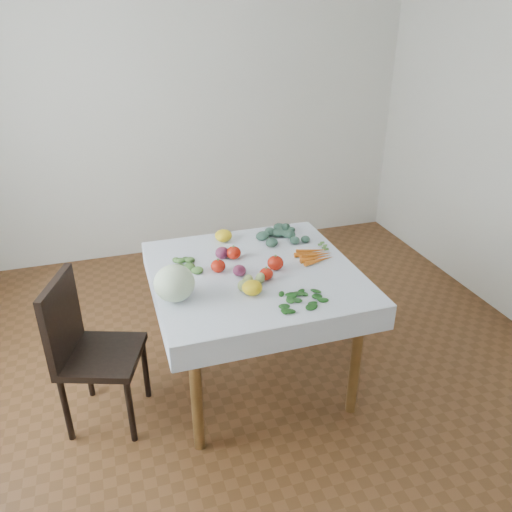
{
  "coord_description": "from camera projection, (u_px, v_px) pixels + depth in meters",
  "views": [
    {
      "loc": [
        -0.73,
        -2.34,
        2.08
      ],
      "look_at": [
        0.02,
        0.05,
        0.82
      ],
      "focal_mm": 35.0,
      "sensor_mm": 36.0,
      "label": 1
    }
  ],
  "objects": [
    {
      "name": "ground",
      "position": [
        254.0,
        376.0,
        3.13
      ],
      "size": [
        4.0,
        4.0,
        0.0
      ],
      "primitive_type": "plane",
      "color": "brown"
    },
    {
      "name": "kale_bunch",
      "position": [
        282.0,
        235.0,
        3.17
      ],
      "size": [
        0.3,
        0.29,
        0.04
      ],
      "color": "#365843",
      "rests_on": "tablecloth"
    },
    {
      "name": "dill_bunch",
      "position": [
        176.0,
        267.0,
        2.8
      ],
      "size": [
        0.27,
        0.2,
        0.03
      ],
      "color": "#4F853D",
      "rests_on": "tablecloth"
    },
    {
      "name": "tomato_b",
      "position": [
        234.0,
        253.0,
        2.9
      ],
      "size": [
        0.09,
        0.09,
        0.08
      ],
      "primitive_type": "ellipsoid",
      "rotation": [
        0.0,
        0.0,
        -0.06
      ],
      "color": "red",
      "rests_on": "tablecloth"
    },
    {
      "name": "onion_a",
      "position": [
        222.0,
        253.0,
        2.91
      ],
      "size": [
        0.11,
        0.11,
        0.07
      ],
      "primitive_type": "ellipsoid",
      "rotation": [
        0.0,
        0.0,
        -0.41
      ],
      "color": "#5E1A3C",
      "rests_on": "tablecloth"
    },
    {
      "name": "basil_bunch",
      "position": [
        301.0,
        297.0,
        2.52
      ],
      "size": [
        0.24,
        0.21,
        0.01
      ],
      "color": "#1C5119",
      "rests_on": "tablecloth"
    },
    {
      "name": "carrot_bunch",
      "position": [
        315.0,
        255.0,
        2.92
      ],
      "size": [
        0.21,
        0.2,
        0.03
      ],
      "color": "orange",
      "rests_on": "tablecloth"
    },
    {
      "name": "back_wall",
      "position": [
        184.0,
        102.0,
        4.22
      ],
      "size": [
        4.0,
        0.04,
        2.7
      ],
      "primitive_type": "cube",
      "color": "silver",
      "rests_on": "ground"
    },
    {
      "name": "table",
      "position": [
        254.0,
        286.0,
        2.83
      ],
      "size": [
        1.0,
        1.0,
        0.75
      ],
      "color": "brown",
      "rests_on": "ground"
    },
    {
      "name": "tomato_c",
      "position": [
        266.0,
        274.0,
        2.68
      ],
      "size": [
        0.09,
        0.09,
        0.07
      ],
      "primitive_type": "ellipsoid",
      "rotation": [
        0.0,
        0.0,
        0.31
      ],
      "color": "red",
      "rests_on": "tablecloth"
    },
    {
      "name": "chair",
      "position": [
        85.0,
        344.0,
        2.61
      ],
      "size": [
        0.5,
        0.5,
        0.87
      ],
      "color": "black",
      "rests_on": "ground"
    },
    {
      "name": "tablecloth",
      "position": [
        254.0,
        271.0,
        2.79
      ],
      "size": [
        1.12,
        1.12,
        0.01
      ],
      "primitive_type": "cube",
      "color": "white",
      "rests_on": "table"
    },
    {
      "name": "heirloom_front",
      "position": [
        252.0,
        288.0,
        2.54
      ],
      "size": [
        0.13,
        0.13,
        0.07
      ],
      "primitive_type": "ellipsoid",
      "rotation": [
        0.0,
        0.0,
        -0.25
      ],
      "color": "yellow",
      "rests_on": "tablecloth"
    },
    {
      "name": "tomato_a",
      "position": [
        218.0,
        266.0,
        2.76
      ],
      "size": [
        0.1,
        0.1,
        0.07
      ],
      "primitive_type": "ellipsoid",
      "rotation": [
        0.0,
        0.0,
        -0.19
      ],
      "color": "red",
      "rests_on": "tablecloth"
    },
    {
      "name": "tomato_d",
      "position": [
        275.0,
        263.0,
        2.78
      ],
      "size": [
        0.1,
        0.1,
        0.08
      ],
      "primitive_type": "ellipsoid",
      "rotation": [
        0.0,
        0.0,
        -0.04
      ],
      "color": "red",
      "rests_on": "tablecloth"
    },
    {
      "name": "onion_b",
      "position": [
        239.0,
        271.0,
        2.72
      ],
      "size": [
        0.08,
        0.08,
        0.06
      ],
      "primitive_type": "ellipsoid",
      "rotation": [
        0.0,
        0.0,
        -0.04
      ],
      "color": "#5E1A3C",
      "rests_on": "tablecloth"
    },
    {
      "name": "tomatillo_cluster",
      "position": [
        251.0,
        284.0,
        2.6
      ],
      "size": [
        0.18,
        0.11,
        0.05
      ],
      "color": "#A3BD6D",
      "rests_on": "tablecloth"
    },
    {
      "name": "cabbage",
      "position": [
        174.0,
        283.0,
        2.47
      ],
      "size": [
        0.23,
        0.23,
        0.18
      ],
      "primitive_type": "ellipsoid",
      "rotation": [
        0.0,
        0.0,
        -0.12
      ],
      "color": "#DBF0C9",
      "rests_on": "tablecloth"
    },
    {
      "name": "heirloom_back",
      "position": [
        223.0,
        236.0,
        3.12
      ],
      "size": [
        0.12,
        0.12,
        0.08
      ],
      "primitive_type": "ellipsoid",
      "rotation": [
        0.0,
        0.0,
        -0.11
      ],
      "color": "yellow",
      "rests_on": "tablecloth"
    }
  ]
}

